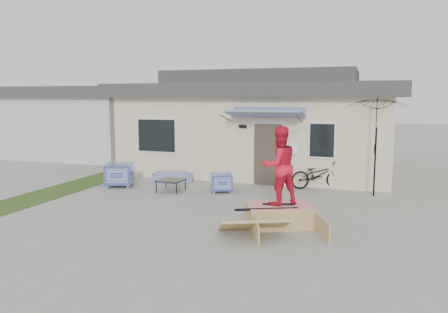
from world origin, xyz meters
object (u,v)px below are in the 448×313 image
(bicycle, at_px, (318,172))
(skateboard, at_px, (278,204))
(coffee_table, at_px, (171,186))
(loveseat, at_px, (172,174))
(armchair_left, at_px, (120,173))
(skater, at_px, (279,164))
(armchair_right, at_px, (221,181))
(patio_umbrella, at_px, (376,139))
(skate_ramp, at_px, (279,215))

(bicycle, bearing_deg, skateboard, 149.90)
(coffee_table, bearing_deg, skateboard, -33.17)
(coffee_table, bearing_deg, loveseat, 114.04)
(skateboard, bearing_deg, loveseat, 122.06)
(bicycle, distance_m, skateboard, 4.55)
(armchair_left, bearing_deg, skater, -135.60)
(armchair_left, relative_size, coffee_table, 1.15)
(armchair_right, distance_m, patio_umbrella, 4.92)
(coffee_table, bearing_deg, skater, -33.17)
(skate_ramp, bearing_deg, skateboard, 90.00)
(coffee_table, distance_m, skater, 4.94)
(armchair_right, distance_m, coffee_table, 1.61)
(armchair_right, xyz_separation_m, skate_ramp, (2.48, -3.09, -0.10))
(armchair_left, xyz_separation_m, armchair_right, (3.52, 0.25, -0.11))
(loveseat, xyz_separation_m, skate_ramp, (4.68, -4.13, -0.04))
(skate_ramp, bearing_deg, armchair_left, 130.76)
(loveseat, xyz_separation_m, skater, (4.66, -4.09, 1.17))
(bicycle, bearing_deg, armchair_left, 80.14)
(armchair_left, bearing_deg, patio_umbrella, -102.31)
(loveseat, distance_m, coffee_table, 1.62)
(bicycle, relative_size, skateboard, 2.40)
(armchair_left, bearing_deg, armchair_right, -106.50)
(skate_ramp, relative_size, skater, 1.07)
(bicycle, bearing_deg, skate_ramp, 150.20)
(loveseat, bearing_deg, armchair_left, 20.99)
(bicycle, xyz_separation_m, skate_ramp, (-0.39, -4.57, -0.33))
(coffee_table, xyz_separation_m, patio_umbrella, (6.17, 1.36, 1.56))
(armchair_left, relative_size, patio_umbrella, 0.39)
(skater, bearing_deg, coffee_table, -73.15)
(patio_umbrella, bearing_deg, loveseat, 179.04)
(armchair_right, xyz_separation_m, coffee_table, (-1.54, -0.43, -0.15))
(armchair_left, bearing_deg, coffee_table, -115.91)
(patio_umbrella, bearing_deg, bicycle, 162.51)
(skate_ramp, xyz_separation_m, skateboard, (-0.02, 0.04, 0.27))
(armchair_right, xyz_separation_m, skater, (2.46, -3.05, 1.11))
(armchair_right, bearing_deg, coffee_table, -99.20)
(bicycle, bearing_deg, patio_umbrella, -132.45)
(armchair_right, relative_size, skate_ramp, 0.35)
(armchair_left, bearing_deg, bicycle, -95.39)
(skate_ramp, bearing_deg, coffee_table, 122.66)
(coffee_table, distance_m, skateboard, 4.79)
(skater, bearing_deg, patio_umbrella, -158.53)
(bicycle, distance_m, skate_ramp, 4.60)
(bicycle, bearing_deg, skater, 149.90)
(patio_umbrella, distance_m, skate_ramp, 4.80)
(loveseat, relative_size, bicycle, 0.79)
(coffee_table, xyz_separation_m, bicycle, (4.41, 1.91, 0.38))
(loveseat, relative_size, skate_ramp, 0.73)
(loveseat, xyz_separation_m, coffee_table, (0.66, -1.47, -0.09))
(skate_ramp, bearing_deg, skater, 90.00)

